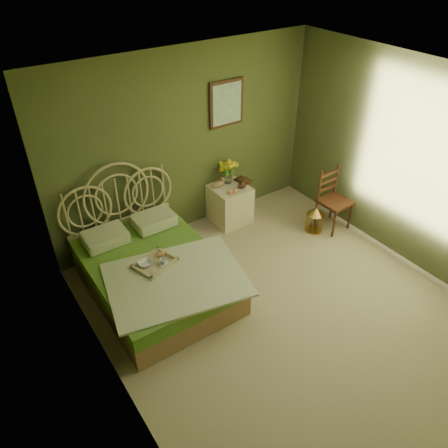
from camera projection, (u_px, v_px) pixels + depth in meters
floor at (288, 313)px, 5.16m from camera, size 4.50×4.50×0.00m
ceiling at (314, 96)px, 3.66m from camera, size 4.50×4.50×0.00m
wall_back at (186, 145)px, 5.93m from camera, size 4.00×0.00×4.00m
wall_left at (112, 303)px, 3.49m from camera, size 0.00×4.50×4.50m
wall_right at (421, 170)px, 5.33m from camera, size 0.00×4.50×4.50m
wall_art at (226, 104)px, 5.95m from camera, size 0.54×0.04×0.64m
bed at (154, 271)px, 5.33m from camera, size 1.72×2.17×1.34m
nightstand at (230, 200)px, 6.55m from camera, size 0.53×0.53×1.01m
chair at (332, 195)px, 6.35m from camera, size 0.44×0.44×0.94m
birdcage at (315, 220)px, 6.42m from camera, size 0.26×0.26×0.39m
book_lower at (239, 183)px, 6.50m from camera, size 0.22×0.27×0.02m
book_upper at (239, 182)px, 6.49m from camera, size 0.21×0.25×0.02m
cereal_bowl at (145, 263)px, 5.06m from camera, size 0.17×0.17×0.04m
coffee_cup at (163, 262)px, 5.06m from camera, size 0.09×0.09×0.08m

